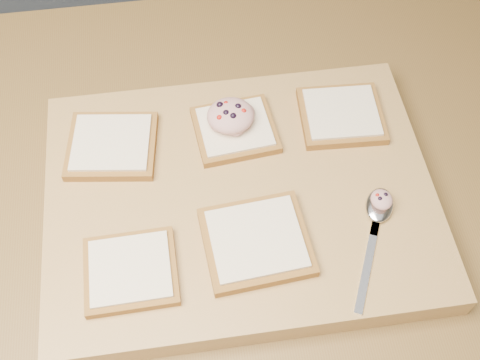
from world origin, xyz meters
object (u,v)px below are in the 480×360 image
object	(u,v)px
cutting_board	(240,198)
spoon	(378,214)
bread_far_center	(235,129)
tuna_salad_dollop	(231,115)

from	to	relation	value
cutting_board	spoon	bearing A→B (deg)	-20.56
bread_far_center	spoon	xyz separation A→B (m)	(0.16, -0.16, -0.00)
bread_far_center	tuna_salad_dollop	bearing A→B (deg)	126.63
tuna_salad_dollop	spoon	bearing A→B (deg)	-44.60
cutting_board	tuna_salad_dollop	world-z (taller)	tuna_salad_dollop
bread_far_center	spoon	distance (m)	0.23
tuna_salad_dollop	spoon	world-z (taller)	tuna_salad_dollop
tuna_salad_dollop	cutting_board	bearing A→B (deg)	-90.77
cutting_board	spoon	distance (m)	0.18
bread_far_center	tuna_salad_dollop	xyz separation A→B (m)	(-0.01, 0.01, 0.02)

